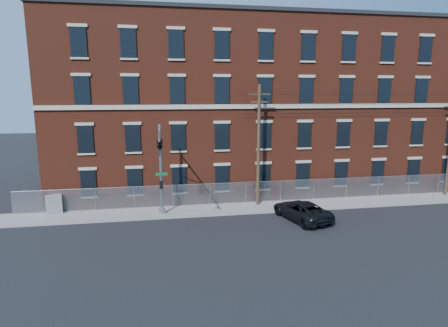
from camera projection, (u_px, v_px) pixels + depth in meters
ground at (250, 231)px, 25.52m from camera, size 140.00×140.00×0.00m
sidewalk at (370, 201)px, 32.32m from camera, size 65.00×3.00×0.12m
mill_building at (329, 105)px, 39.43m from camera, size 55.30×14.32×16.30m
chain_link_fence at (362, 187)px, 33.39m from camera, size 59.06×0.06×1.85m
traffic_signal_mast at (160, 152)px, 25.62m from camera, size 0.90×6.75×7.00m
utility_pole_near at (259, 143)px, 30.25m from camera, size 1.80×0.28×10.00m
pickup_truck at (301, 210)px, 27.73m from camera, size 3.72×5.65×1.44m
utility_cabinet at (54, 204)px, 28.80m from camera, size 1.27×0.85×1.46m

